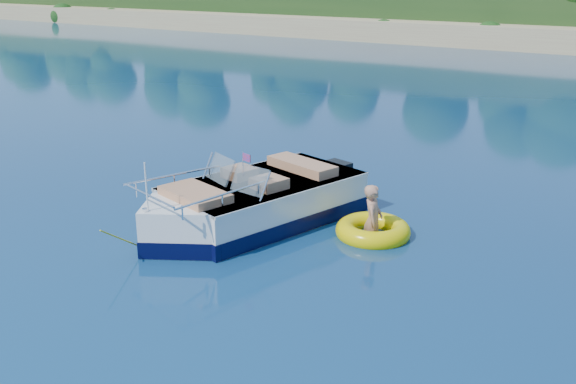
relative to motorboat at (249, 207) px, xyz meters
The scene contains 4 objects.
ground 1.52m from the motorboat, 21.07° to the right, with size 160.00×160.00×0.00m, color #091B40.
motorboat is the anchor object (origin of this frame).
tow_tube 2.49m from the motorboat, 20.72° to the left, with size 1.62×1.62×0.38m.
boy 2.50m from the motorboat, 19.89° to the left, with size 0.55×0.36×1.51m, color tan.
Camera 1 is at (5.95, -8.99, 4.78)m, focal length 40.00 mm.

